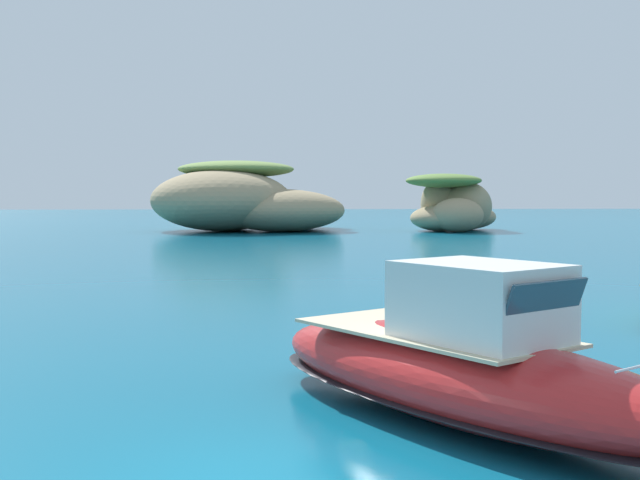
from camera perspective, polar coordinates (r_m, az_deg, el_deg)
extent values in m
plane|color=#0C5B7A|center=(11.17, -5.35, -16.80)|extent=(400.00, 400.00, 0.00)
ellipsoid|color=#9E8966|center=(82.18, -2.88, 2.16)|extent=(14.41, 11.77, 4.45)
ellipsoid|color=#9E8966|center=(87.72, -6.36, 2.38)|extent=(13.52, 13.16, 4.93)
ellipsoid|color=#756651|center=(83.42, -3.16, 1.91)|extent=(10.50, 12.14, 3.67)
ellipsoid|color=#9E8966|center=(84.09, -7.14, 2.87)|extent=(15.13, 16.05, 6.50)
ellipsoid|color=#9E8966|center=(90.29, -2.33, 2.21)|extent=(14.58, 14.53, 4.27)
ellipsoid|color=#756651|center=(89.03, -1.57, 2.13)|extent=(11.56, 11.51, 4.05)
ellipsoid|color=olive|center=(86.96, -6.10, 5.13)|extent=(12.72, 11.56, 1.85)
ellipsoid|color=#9E8966|center=(81.99, 9.93, 1.80)|extent=(7.32, 7.32, 3.53)
ellipsoid|color=#9E8966|center=(88.92, 10.52, 1.66)|extent=(7.21, 6.73, 2.77)
ellipsoid|color=#9E8966|center=(86.37, 10.59, 2.42)|extent=(5.33, 5.97, 5.22)
ellipsoid|color=#9E8966|center=(83.97, 8.73, 1.57)|extent=(7.15, 8.48, 2.74)
ellipsoid|color=#9E8966|center=(86.86, 8.73, 2.59)|extent=(5.81, 5.96, 5.66)
ellipsoid|color=olive|center=(85.12, 8.95, 4.28)|extent=(8.11, 7.37, 1.49)
ellipsoid|color=red|center=(13.73, 10.01, -9.66)|extent=(7.21, 9.09, 1.54)
ellipsoid|color=black|center=(13.81, 10.00, -11.06)|extent=(7.36, 9.27, 0.18)
cube|color=#C6B793|center=(14.06, 7.99, -6.61)|extent=(4.65, 5.44, 0.06)
cube|color=silver|center=(13.20, 11.51, -4.38)|extent=(2.98, 3.17, 1.27)
cube|color=#2D4756|center=(12.37, 16.02, -4.35)|extent=(1.64, 1.20, 0.67)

